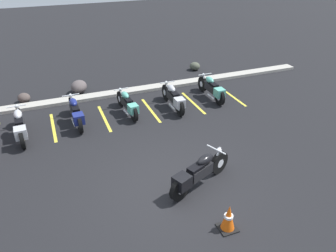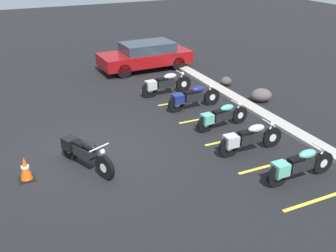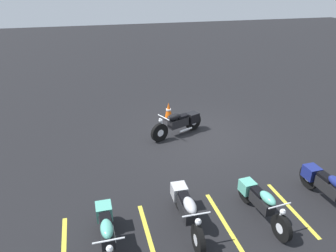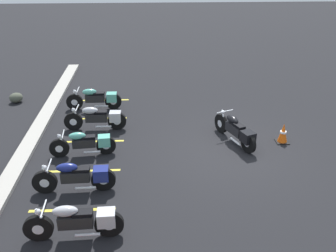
% 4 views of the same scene
% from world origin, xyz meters
% --- Properties ---
extents(ground, '(60.00, 60.00, 0.00)m').
position_xyz_m(ground, '(0.00, 0.00, 0.00)').
color(ground, black).
extents(motorcycle_black_featured, '(2.04, 1.03, 0.85)m').
position_xyz_m(motorcycle_black_featured, '(0.58, -0.29, 0.45)').
color(motorcycle_black_featured, black).
rests_on(motorcycle_black_featured, ground).
extents(parked_bike_0, '(0.61, 2.16, 0.85)m').
position_xyz_m(parked_bike_0, '(-3.60, 3.99, 0.45)').
color(parked_bike_0, black).
rests_on(parked_bike_0, ground).
extents(parked_bike_1, '(0.60, 2.13, 0.84)m').
position_xyz_m(parked_bike_1, '(-1.83, 4.29, 0.44)').
color(parked_bike_1, black).
rests_on(parked_bike_1, ground).
extents(parked_bike_2, '(0.56, 1.97, 0.78)m').
position_xyz_m(parked_bike_2, '(0.03, 4.35, 0.41)').
color(parked_bike_2, black).
rests_on(parked_bike_2, ground).
extents(parked_bike_3, '(0.59, 2.11, 0.83)m').
position_xyz_m(parked_bike_3, '(1.77, 4.19, 0.44)').
color(parked_bike_3, black).
rests_on(parked_bike_3, ground).
extents(parked_bike_4, '(0.59, 2.09, 0.82)m').
position_xyz_m(parked_bike_4, '(3.54, 4.45, 0.44)').
color(parked_bike_4, black).
rests_on(parked_bike_4, ground).
extents(concrete_curb, '(18.00, 0.50, 0.12)m').
position_xyz_m(concrete_curb, '(0.00, 6.27, 0.06)').
color(concrete_curb, '#A8A399').
rests_on(concrete_curb, ground).
extents(landscape_rock_0, '(0.65, 0.66, 0.38)m').
position_xyz_m(landscape_rock_0, '(-3.51, 6.84, 0.19)').
color(landscape_rock_0, '#4A3F3B').
rests_on(landscape_rock_0, ground).
extents(landscape_rock_1, '(0.69, 0.70, 0.39)m').
position_xyz_m(landscape_rock_1, '(4.37, 7.75, 0.19)').
color(landscape_rock_1, '#494D3E').
rests_on(landscape_rock_1, ground).
extents(landscape_rock_2, '(0.91, 0.98, 0.52)m').
position_xyz_m(landscape_rock_2, '(-1.35, 7.03, 0.26)').
color(landscape_rock_2, '#534949').
rests_on(landscape_rock_2, ground).
extents(traffic_cone, '(0.40, 0.40, 0.65)m').
position_xyz_m(traffic_cone, '(0.58, -1.81, 0.31)').
color(traffic_cone, black).
rests_on(traffic_cone, ground).
extents(stall_line_1, '(0.10, 2.10, 0.00)m').
position_xyz_m(stall_line_1, '(-2.64, 4.34, 0.00)').
color(stall_line_1, gold).
rests_on(stall_line_1, ground).
extents(stall_line_2, '(0.10, 2.10, 0.00)m').
position_xyz_m(stall_line_2, '(-0.87, 4.34, 0.00)').
color(stall_line_2, gold).
rests_on(stall_line_2, ground).
extents(stall_line_3, '(0.10, 2.10, 0.00)m').
position_xyz_m(stall_line_3, '(0.90, 4.34, 0.00)').
color(stall_line_3, gold).
rests_on(stall_line_3, ground).
extents(stall_line_4, '(0.10, 2.10, 0.00)m').
position_xyz_m(stall_line_4, '(2.67, 4.34, 0.00)').
color(stall_line_4, gold).
rests_on(stall_line_4, ground).
extents(stall_line_5, '(0.10, 2.10, 0.00)m').
position_xyz_m(stall_line_5, '(4.44, 4.34, 0.00)').
color(stall_line_5, gold).
rests_on(stall_line_5, ground).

